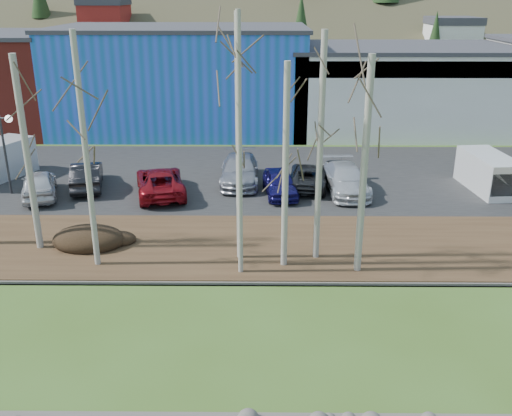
{
  "coord_description": "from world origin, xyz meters",
  "views": [
    {
      "loc": [
        0.56,
        -9.06,
        10.84
      ],
      "look_at": [
        0.35,
        12.92,
        2.5
      ],
      "focal_mm": 40.0,
      "sensor_mm": 36.0,
      "label": 1
    }
  ],
  "objects_px": {
    "street_lamp": "(2,132)",
    "car_6": "(345,179)",
    "car_3": "(240,170)",
    "car_5": "(308,176)",
    "car_2": "(160,182)",
    "van_white": "(490,174)",
    "car_4": "(280,183)",
    "car_1": "(87,175)",
    "car_0": "(39,184)"
  },
  "relations": [
    {
      "from": "street_lamp",
      "to": "car_6",
      "type": "relative_size",
      "value": 0.85
    },
    {
      "from": "car_3",
      "to": "car_6",
      "type": "relative_size",
      "value": 1.02
    },
    {
      "from": "car_3",
      "to": "car_6",
      "type": "distance_m",
      "value": 6.3
    },
    {
      "from": "car_5",
      "to": "car_6",
      "type": "height_order",
      "value": "car_6"
    },
    {
      "from": "car_2",
      "to": "car_3",
      "type": "relative_size",
      "value": 1.0
    },
    {
      "from": "street_lamp",
      "to": "car_5",
      "type": "height_order",
      "value": "street_lamp"
    },
    {
      "from": "car_5",
      "to": "van_white",
      "type": "xyz_separation_m",
      "value": [
        10.28,
        -0.59,
        0.35
      ]
    },
    {
      "from": "car_3",
      "to": "car_4",
      "type": "relative_size",
      "value": 1.31
    },
    {
      "from": "street_lamp",
      "to": "car_1",
      "type": "xyz_separation_m",
      "value": [
        4.07,
        1.03,
        -2.8
      ]
    },
    {
      "from": "car_3",
      "to": "car_5",
      "type": "distance_m",
      "value": 4.11
    },
    {
      "from": "street_lamp",
      "to": "car_6",
      "type": "bearing_deg",
      "value": 24.89
    },
    {
      "from": "street_lamp",
      "to": "car_1",
      "type": "relative_size",
      "value": 0.97
    },
    {
      "from": "street_lamp",
      "to": "car_1",
      "type": "distance_m",
      "value": 5.04
    },
    {
      "from": "street_lamp",
      "to": "van_white",
      "type": "bearing_deg",
      "value": 25.27
    },
    {
      "from": "car_2",
      "to": "car_3",
      "type": "distance_m",
      "value": 4.88
    },
    {
      "from": "street_lamp",
      "to": "car_3",
      "type": "relative_size",
      "value": 0.84
    },
    {
      "from": "car_5",
      "to": "car_0",
      "type": "bearing_deg",
      "value": 16.52
    },
    {
      "from": "car_1",
      "to": "car_4",
      "type": "relative_size",
      "value": 1.13
    },
    {
      "from": "car_2",
      "to": "car_4",
      "type": "relative_size",
      "value": 1.31
    },
    {
      "from": "car_4",
      "to": "street_lamp",
      "type": "bearing_deg",
      "value": 172.81
    },
    {
      "from": "street_lamp",
      "to": "van_white",
      "type": "height_order",
      "value": "street_lamp"
    },
    {
      "from": "car_2",
      "to": "car_6",
      "type": "height_order",
      "value": "car_6"
    },
    {
      "from": "car_6",
      "to": "van_white",
      "type": "height_order",
      "value": "van_white"
    },
    {
      "from": "car_6",
      "to": "car_1",
      "type": "bearing_deg",
      "value": 173.78
    },
    {
      "from": "car_6",
      "to": "van_white",
      "type": "relative_size",
      "value": 1.1
    },
    {
      "from": "car_0",
      "to": "car_5",
      "type": "bearing_deg",
      "value": 168.39
    },
    {
      "from": "car_3",
      "to": "van_white",
      "type": "relative_size",
      "value": 1.12
    },
    {
      "from": "car_1",
      "to": "car_5",
      "type": "relative_size",
      "value": 0.96
    },
    {
      "from": "car_5",
      "to": "car_6",
      "type": "bearing_deg",
      "value": 163.98
    },
    {
      "from": "car_1",
      "to": "car_2",
      "type": "height_order",
      "value": "car_1"
    },
    {
      "from": "car_4",
      "to": "car_5",
      "type": "relative_size",
      "value": 0.85
    },
    {
      "from": "car_0",
      "to": "car_1",
      "type": "height_order",
      "value": "car_1"
    },
    {
      "from": "car_0",
      "to": "van_white",
      "type": "xyz_separation_m",
      "value": [
        25.37,
        1.34,
        0.26
      ]
    },
    {
      "from": "car_1",
      "to": "car_4",
      "type": "distance_m",
      "value": 11.23
    },
    {
      "from": "car_1",
      "to": "car_5",
      "type": "distance_m",
      "value": 12.89
    },
    {
      "from": "car_3",
      "to": "car_4",
      "type": "distance_m",
      "value": 3.2
    },
    {
      "from": "street_lamp",
      "to": "car_0",
      "type": "distance_m",
      "value": 3.42
    },
    {
      "from": "car_4",
      "to": "van_white",
      "type": "distance_m",
      "value": 12.03
    },
    {
      "from": "street_lamp",
      "to": "van_white",
      "type": "distance_m",
      "value": 27.37
    },
    {
      "from": "car_2",
      "to": "car_5",
      "type": "height_order",
      "value": "car_2"
    },
    {
      "from": "car_2",
      "to": "car_6",
      "type": "distance_m",
      "value": 10.46
    },
    {
      "from": "car_0",
      "to": "car_2",
      "type": "height_order",
      "value": "car_0"
    },
    {
      "from": "car_6",
      "to": "car_0",
      "type": "bearing_deg",
      "value": 179.48
    },
    {
      "from": "car_5",
      "to": "van_white",
      "type": "bearing_deg",
      "value": -174.08
    },
    {
      "from": "car_3",
      "to": "car_4",
      "type": "bearing_deg",
      "value": -43.67
    },
    {
      "from": "car_0",
      "to": "car_2",
      "type": "xyz_separation_m",
      "value": [
        6.66,
        0.5,
        -0.01
      ]
    },
    {
      "from": "street_lamp",
      "to": "car_4",
      "type": "distance_m",
      "value": 15.51
    },
    {
      "from": "car_2",
      "to": "car_6",
      "type": "relative_size",
      "value": 1.02
    },
    {
      "from": "street_lamp",
      "to": "car_4",
      "type": "xyz_separation_m",
      "value": [
        15.24,
        -0.11,
        -2.86
      ]
    },
    {
      "from": "car_0",
      "to": "car_5",
      "type": "relative_size",
      "value": 0.92
    }
  ]
}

